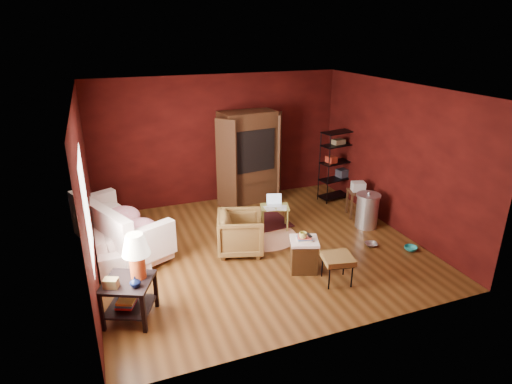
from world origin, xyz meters
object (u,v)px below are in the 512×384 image
laptop_desk (275,209)px  side_table (132,269)px  armchair (241,231)px  sofa (118,231)px  wire_shelving (337,162)px  hamper (304,254)px  tv_armoire (248,156)px

laptop_desk → side_table: bearing=-130.3°
armchair → sofa: bearing=86.3°
sofa → wire_shelving: 4.94m
armchair → hamper: (0.76, -0.93, -0.12)m
sofa → armchair: (2.00, -0.77, 0.00)m
wire_shelving → tv_armoire: bearing=151.7°
wire_shelving → side_table: bearing=-160.0°
laptop_desk → tv_armoire: 1.68m
hamper → side_table: bearing=-174.1°
armchair → hamper: armchair is taller
laptop_desk → tv_armoire: (0.02, 1.55, 0.64)m
hamper → laptop_desk: bearing=84.3°
side_table → tv_armoire: tv_armoire is taller
sofa → hamper: bearing=-123.6°
armchair → wire_shelving: bearing=-43.4°
armchair → wire_shelving: 3.29m
hamper → tv_armoire: 3.23m
hamper → wire_shelving: 3.32m
side_table → laptop_desk: bearing=33.2°
armchair → hamper: 1.21m
tv_armoire → side_table: bearing=-137.1°
side_table → hamper: size_ratio=1.97×
sofa → tv_armoire: tv_armoire is taller
tv_armoire → hamper: bearing=-100.4°
hamper → tv_armoire: tv_armoire is taller
armchair → hamper: size_ratio=1.28×
tv_armoire → wire_shelving: (1.90, -0.61, -0.19)m
sofa → laptop_desk: 2.92m
side_table → wire_shelving: (4.75, 2.80, 0.14)m
side_table → hamper: bearing=5.9°
sofa → armchair: size_ratio=2.54×
side_table → tv_armoire: (2.85, 3.41, 0.33)m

